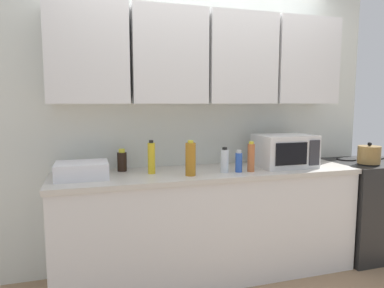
{
  "coord_description": "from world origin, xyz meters",
  "views": [
    {
      "loc": [
        -0.95,
        -2.95,
        1.46
      ],
      "look_at": [
        -0.13,
        -0.25,
        1.12
      ],
      "focal_mm": 32.39,
      "sensor_mm": 36.0,
      "label": 1
    }
  ],
  "objects_px": {
    "kettle": "(369,155)",
    "microwave": "(285,151)",
    "bottle_blue_cleaner": "(239,162)",
    "bottle_spice_jar": "(251,157)",
    "stove_range": "(369,207)",
    "bottle_soy_dark": "(122,161)",
    "bottle_red_sauce": "(310,152)",
    "dish_rack": "(82,170)",
    "bottle_yellow_mustard": "(151,158)",
    "bottle_clear_tall": "(225,161)",
    "bottle_amber_vinegar": "(191,159)"
  },
  "relations": [
    {
      "from": "kettle",
      "to": "microwave",
      "type": "bearing_deg",
      "value": 169.68
    },
    {
      "from": "bottle_blue_cleaner",
      "to": "bottle_spice_jar",
      "type": "bearing_deg",
      "value": -5.44
    },
    {
      "from": "stove_range",
      "to": "microwave",
      "type": "bearing_deg",
      "value": 179.89
    },
    {
      "from": "stove_range",
      "to": "bottle_soy_dark",
      "type": "relative_size",
      "value": 4.97
    },
    {
      "from": "bottle_blue_cleaner",
      "to": "bottle_soy_dark",
      "type": "relative_size",
      "value": 0.98
    },
    {
      "from": "stove_range",
      "to": "kettle",
      "type": "xyz_separation_m",
      "value": [
        -0.17,
        -0.14,
        0.54
      ]
    },
    {
      "from": "bottle_red_sauce",
      "to": "microwave",
      "type": "bearing_deg",
      "value": -159.52
    },
    {
      "from": "dish_rack",
      "to": "bottle_yellow_mustard",
      "type": "xyz_separation_m",
      "value": [
        0.52,
        0.02,
        0.07
      ]
    },
    {
      "from": "microwave",
      "to": "bottle_blue_cleaner",
      "type": "distance_m",
      "value": 0.5
    },
    {
      "from": "microwave",
      "to": "bottle_yellow_mustard",
      "type": "bearing_deg",
      "value": 178.27
    },
    {
      "from": "microwave",
      "to": "bottle_yellow_mustard",
      "type": "relative_size",
      "value": 1.81
    },
    {
      "from": "bottle_spice_jar",
      "to": "bottle_clear_tall",
      "type": "bearing_deg",
      "value": 173.59
    },
    {
      "from": "stove_range",
      "to": "kettle",
      "type": "bearing_deg",
      "value": -140.53
    },
    {
      "from": "stove_range",
      "to": "microwave",
      "type": "distance_m",
      "value": 1.12
    },
    {
      "from": "dish_rack",
      "to": "bottle_red_sauce",
      "type": "relative_size",
      "value": 1.92
    },
    {
      "from": "bottle_red_sauce",
      "to": "bottle_soy_dark",
      "type": "bearing_deg",
      "value": 177.77
    },
    {
      "from": "microwave",
      "to": "dish_rack",
      "type": "distance_m",
      "value": 1.7
    },
    {
      "from": "bottle_amber_vinegar",
      "to": "bottle_yellow_mustard",
      "type": "xyz_separation_m",
      "value": [
        -0.27,
        0.16,
        -0.0
      ]
    },
    {
      "from": "stove_range",
      "to": "bottle_spice_jar",
      "type": "xyz_separation_m",
      "value": [
        -1.33,
        -0.12,
        0.57
      ]
    },
    {
      "from": "bottle_blue_cleaner",
      "to": "bottle_soy_dark",
      "type": "xyz_separation_m",
      "value": [
        -0.9,
        0.31,
        0.0
      ]
    },
    {
      "from": "stove_range",
      "to": "kettle",
      "type": "distance_m",
      "value": 0.58
    },
    {
      "from": "dish_rack",
      "to": "bottle_red_sauce",
      "type": "bearing_deg",
      "value": 3.25
    },
    {
      "from": "bottle_blue_cleaner",
      "to": "bottle_yellow_mustard",
      "type": "bearing_deg",
      "value": 168.27
    },
    {
      "from": "bottle_amber_vinegar",
      "to": "bottle_yellow_mustard",
      "type": "bearing_deg",
      "value": 149.81
    },
    {
      "from": "stove_range",
      "to": "dish_rack",
      "type": "xyz_separation_m",
      "value": [
        -2.64,
        0.02,
        0.51
      ]
    },
    {
      "from": "bottle_amber_vinegar",
      "to": "bottle_spice_jar",
      "type": "xyz_separation_m",
      "value": [
        0.51,
        0.01,
        -0.01
      ]
    },
    {
      "from": "bottle_amber_vinegar",
      "to": "bottle_yellow_mustard",
      "type": "relative_size",
      "value": 1.02
    },
    {
      "from": "bottle_red_sauce",
      "to": "bottle_amber_vinegar",
      "type": "bearing_deg",
      "value": -168.34
    },
    {
      "from": "kettle",
      "to": "bottle_yellow_mustard",
      "type": "bearing_deg",
      "value": 174.81
    },
    {
      "from": "stove_range",
      "to": "bottle_spice_jar",
      "type": "distance_m",
      "value": 1.45
    },
    {
      "from": "bottle_yellow_mustard",
      "to": "bottle_spice_jar",
      "type": "xyz_separation_m",
      "value": [
        0.79,
        -0.15,
        -0.01
      ]
    },
    {
      "from": "bottle_spice_jar",
      "to": "bottle_blue_cleaner",
      "type": "bearing_deg",
      "value": 174.56
    },
    {
      "from": "bottle_soy_dark",
      "to": "bottle_clear_tall",
      "type": "bearing_deg",
      "value": -20.69
    },
    {
      "from": "bottle_amber_vinegar",
      "to": "microwave",
      "type": "bearing_deg",
      "value": 7.9
    },
    {
      "from": "bottle_amber_vinegar",
      "to": "bottle_clear_tall",
      "type": "bearing_deg",
      "value": 6.24
    },
    {
      "from": "bottle_blue_cleaner",
      "to": "bottle_soy_dark",
      "type": "height_order",
      "value": "bottle_soy_dark"
    },
    {
      "from": "stove_range",
      "to": "bottle_soy_dark",
      "type": "bearing_deg",
      "value": 174.98
    },
    {
      "from": "bottle_yellow_mustard",
      "to": "bottle_clear_tall",
      "type": "distance_m",
      "value": 0.58
    },
    {
      "from": "bottle_red_sauce",
      "to": "bottle_clear_tall",
      "type": "distance_m",
      "value": 0.99
    },
    {
      "from": "bottle_blue_cleaner",
      "to": "microwave",
      "type": "bearing_deg",
      "value": 12.47
    },
    {
      "from": "bottle_amber_vinegar",
      "to": "bottle_spice_jar",
      "type": "relative_size",
      "value": 1.11
    },
    {
      "from": "bottle_soy_dark",
      "to": "bottle_clear_tall",
      "type": "distance_m",
      "value": 0.84
    },
    {
      "from": "microwave",
      "to": "bottle_amber_vinegar",
      "type": "bearing_deg",
      "value": -172.1
    },
    {
      "from": "bottle_soy_dark",
      "to": "bottle_spice_jar",
      "type": "height_order",
      "value": "bottle_spice_jar"
    },
    {
      "from": "kettle",
      "to": "bottle_clear_tall",
      "type": "xyz_separation_m",
      "value": [
        -1.38,
        0.05,
        0.0
      ]
    },
    {
      "from": "bottle_amber_vinegar",
      "to": "kettle",
      "type": "bearing_deg",
      "value": -0.6
    },
    {
      "from": "dish_rack",
      "to": "bottle_yellow_mustard",
      "type": "relative_size",
      "value": 1.43
    },
    {
      "from": "stove_range",
      "to": "microwave",
      "type": "relative_size",
      "value": 1.9
    },
    {
      "from": "bottle_soy_dark",
      "to": "bottle_yellow_mustard",
      "type": "height_order",
      "value": "bottle_yellow_mustard"
    },
    {
      "from": "bottle_clear_tall",
      "to": "kettle",
      "type": "bearing_deg",
      "value": -2.06
    }
  ]
}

